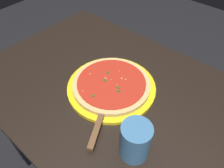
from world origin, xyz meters
The scene contains 5 objects.
restaurant_table centered at (0.00, 0.00, 0.60)m, with size 1.13×0.71×0.75m.
serving_plate centered at (-0.05, 0.00, 0.75)m, with size 0.32×0.32×0.01m, color yellow.
pizza centered at (-0.05, 0.00, 0.77)m, with size 0.28×0.28×0.02m.
pizza_server centered at (0.02, -0.14, 0.77)m, with size 0.14×0.22×0.01m.
cup_tall_drink centered at (0.16, -0.15, 0.81)m, with size 0.08×0.08×0.12m, color teal.
Camera 1 is at (0.30, -0.41, 1.32)m, focal length 34.50 mm.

